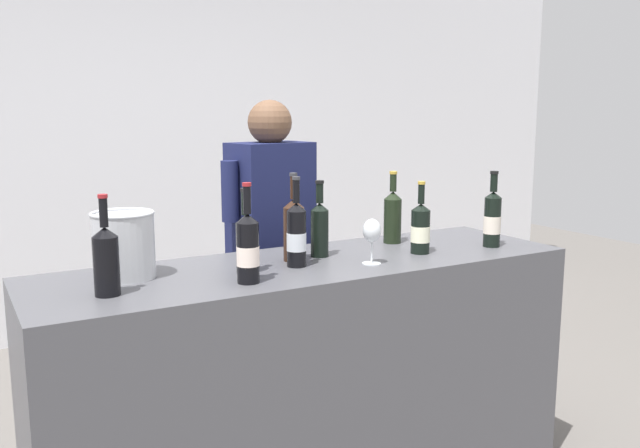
{
  "coord_description": "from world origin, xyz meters",
  "views": [
    {
      "loc": [
        -1.25,
        -2.27,
        1.6
      ],
      "look_at": [
        0.04,
        0.0,
        1.16
      ],
      "focal_mm": 37.42,
      "sensor_mm": 36.0,
      "label": 1
    }
  ],
  "objects_px": {
    "wine_bottle_0": "(294,228)",
    "ice_bucket": "(124,245)",
    "person_server": "(272,272)",
    "wine_glass": "(372,233)",
    "wine_bottle_2": "(248,248)",
    "wine_bottle_1": "(492,219)",
    "wine_bottle_5": "(420,228)",
    "wine_bottle_6": "(246,241)",
    "wine_bottle_7": "(296,235)",
    "wine_bottle_8": "(393,215)",
    "wine_bottle_4": "(106,259)",
    "wine_bottle_3": "(320,227)"
  },
  "relations": [
    {
      "from": "wine_bottle_0",
      "to": "ice_bucket",
      "type": "relative_size",
      "value": 1.46
    },
    {
      "from": "wine_bottle_4",
      "to": "wine_glass",
      "type": "relative_size",
      "value": 1.85
    },
    {
      "from": "wine_bottle_4",
      "to": "ice_bucket",
      "type": "xyz_separation_m",
      "value": [
        0.1,
        0.2,
        0.0
      ]
    },
    {
      "from": "wine_bottle_1",
      "to": "ice_bucket",
      "type": "height_order",
      "value": "wine_bottle_1"
    },
    {
      "from": "wine_bottle_0",
      "to": "wine_bottle_1",
      "type": "distance_m",
      "value": 0.91
    },
    {
      "from": "wine_bottle_1",
      "to": "person_server",
      "type": "relative_size",
      "value": 0.2
    },
    {
      "from": "wine_bottle_5",
      "to": "wine_bottle_8",
      "type": "height_order",
      "value": "wine_bottle_8"
    },
    {
      "from": "wine_bottle_4",
      "to": "person_server",
      "type": "bearing_deg",
      "value": 38.17
    },
    {
      "from": "wine_bottle_3",
      "to": "wine_bottle_4",
      "type": "distance_m",
      "value": 0.91
    },
    {
      "from": "wine_bottle_8",
      "to": "ice_bucket",
      "type": "height_order",
      "value": "wine_bottle_8"
    },
    {
      "from": "wine_bottle_5",
      "to": "wine_bottle_6",
      "type": "distance_m",
      "value": 0.78
    },
    {
      "from": "wine_bottle_8",
      "to": "wine_bottle_6",
      "type": "bearing_deg",
      "value": -166.54
    },
    {
      "from": "wine_bottle_4",
      "to": "wine_bottle_2",
      "type": "bearing_deg",
      "value": -9.71
    },
    {
      "from": "wine_bottle_0",
      "to": "person_server",
      "type": "bearing_deg",
      "value": 73.03
    },
    {
      "from": "person_server",
      "to": "wine_bottle_7",
      "type": "bearing_deg",
      "value": -107.62
    },
    {
      "from": "wine_bottle_4",
      "to": "wine_bottle_1",
      "type": "bearing_deg",
      "value": -1.21
    },
    {
      "from": "wine_bottle_3",
      "to": "wine_bottle_6",
      "type": "xyz_separation_m",
      "value": [
        -0.37,
        -0.11,
        -0.0
      ]
    },
    {
      "from": "wine_bottle_4",
      "to": "wine_bottle_7",
      "type": "xyz_separation_m",
      "value": [
        0.73,
        0.06,
        0.0
      ]
    },
    {
      "from": "wine_bottle_0",
      "to": "wine_bottle_5",
      "type": "distance_m",
      "value": 0.55
    },
    {
      "from": "wine_bottle_6",
      "to": "wine_bottle_7",
      "type": "distance_m",
      "value": 0.21
    },
    {
      "from": "wine_bottle_1",
      "to": "wine_glass",
      "type": "height_order",
      "value": "wine_bottle_1"
    },
    {
      "from": "wine_bottle_5",
      "to": "wine_bottle_4",
      "type": "bearing_deg",
      "value": -179.46
    },
    {
      "from": "wine_bottle_3",
      "to": "wine_bottle_6",
      "type": "bearing_deg",
      "value": -164.02
    },
    {
      "from": "wine_bottle_1",
      "to": "wine_glass",
      "type": "xyz_separation_m",
      "value": [
        -0.65,
        -0.02,
        0.0
      ]
    },
    {
      "from": "wine_bottle_0",
      "to": "wine_bottle_3",
      "type": "distance_m",
      "value": 0.13
    },
    {
      "from": "wine_bottle_2",
      "to": "ice_bucket",
      "type": "bearing_deg",
      "value": 141.7
    },
    {
      "from": "wine_bottle_1",
      "to": "wine_bottle_8",
      "type": "bearing_deg",
      "value": 139.26
    },
    {
      "from": "wine_bottle_2",
      "to": "wine_bottle_5",
      "type": "bearing_deg",
      "value": 6.33
    },
    {
      "from": "wine_bottle_2",
      "to": "wine_bottle_6",
      "type": "bearing_deg",
      "value": 69.45
    },
    {
      "from": "wine_glass",
      "to": "wine_bottle_6",
      "type": "bearing_deg",
      "value": 166.86
    },
    {
      "from": "wine_bottle_6",
      "to": "wine_bottle_8",
      "type": "bearing_deg",
      "value": 13.46
    },
    {
      "from": "ice_bucket",
      "to": "wine_glass",
      "type": "bearing_deg",
      "value": -16.08
    },
    {
      "from": "wine_bottle_2",
      "to": "wine_bottle_7",
      "type": "relative_size",
      "value": 1.01
    },
    {
      "from": "wine_bottle_6",
      "to": "wine_glass",
      "type": "height_order",
      "value": "wine_bottle_6"
    },
    {
      "from": "person_server",
      "to": "wine_bottle_8",
      "type": "bearing_deg",
      "value": -52.52
    },
    {
      "from": "wine_bottle_7",
      "to": "person_server",
      "type": "bearing_deg",
      "value": 72.38
    },
    {
      "from": "wine_bottle_2",
      "to": "ice_bucket",
      "type": "xyz_separation_m",
      "value": [
        -0.36,
        0.28,
        -0.0
      ]
    },
    {
      "from": "wine_bottle_5",
      "to": "wine_bottle_0",
      "type": "bearing_deg",
      "value": 165.38
    },
    {
      "from": "wine_bottle_7",
      "to": "person_server",
      "type": "xyz_separation_m",
      "value": [
        0.22,
        0.69,
        -0.32
      ]
    },
    {
      "from": "wine_bottle_0",
      "to": "wine_bottle_2",
      "type": "bearing_deg",
      "value": -142.46
    },
    {
      "from": "wine_bottle_3",
      "to": "wine_bottle_8",
      "type": "bearing_deg",
      "value": 11.22
    },
    {
      "from": "wine_glass",
      "to": "wine_bottle_4",
      "type": "bearing_deg",
      "value": 176.92
    },
    {
      "from": "wine_bottle_8",
      "to": "wine_bottle_5",
      "type": "bearing_deg",
      "value": -96.73
    },
    {
      "from": "wine_bottle_6",
      "to": "ice_bucket",
      "type": "bearing_deg",
      "value": 160.58
    },
    {
      "from": "wine_bottle_5",
      "to": "person_server",
      "type": "relative_size",
      "value": 0.18
    },
    {
      "from": "ice_bucket",
      "to": "wine_bottle_6",
      "type": "bearing_deg",
      "value": -19.42
    },
    {
      "from": "wine_bottle_2",
      "to": "wine_bottle_5",
      "type": "distance_m",
      "value": 0.83
    },
    {
      "from": "wine_bottle_1",
      "to": "wine_bottle_5",
      "type": "bearing_deg",
      "value": 172.57
    },
    {
      "from": "wine_glass",
      "to": "ice_bucket",
      "type": "xyz_separation_m",
      "value": [
        -0.89,
        0.26,
        -0.0
      ]
    },
    {
      "from": "wine_bottle_1",
      "to": "wine_bottle_3",
      "type": "relative_size",
      "value": 1.06
    }
  ]
}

